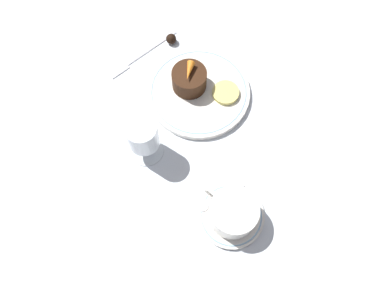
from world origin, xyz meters
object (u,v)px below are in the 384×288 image
at_px(dinner_plate, 200,93).
at_px(fork, 136,58).
at_px(wine_glass, 143,137).
at_px(coffee_cup, 233,213).
at_px(dessert_cake, 189,79).

height_order(dinner_plate, fork, dinner_plate).
xyz_separation_m(wine_glass, fork, (0.18, -0.15, -0.07)).
xyz_separation_m(coffee_cup, wine_glass, (0.22, 0.01, 0.03)).
height_order(wine_glass, fork, wine_glass).
relative_size(dinner_plate, dessert_cake, 2.99).
bearing_deg(dinner_plate, coffee_cup, 143.30).
distance_m(dinner_plate, dessert_cake, 0.04).
height_order(fork, dessert_cake, dessert_cake).
bearing_deg(dessert_cake, dinner_plate, -174.19).
bearing_deg(coffee_cup, dinner_plate, -36.70).
height_order(coffee_cup, dessert_cake, coffee_cup).
distance_m(dinner_plate, wine_glass, 0.19).
relative_size(dinner_plate, wine_glass, 2.00).
bearing_deg(dessert_cake, wine_glass, 101.00).
bearing_deg(wine_glass, coffee_cup, -178.02).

